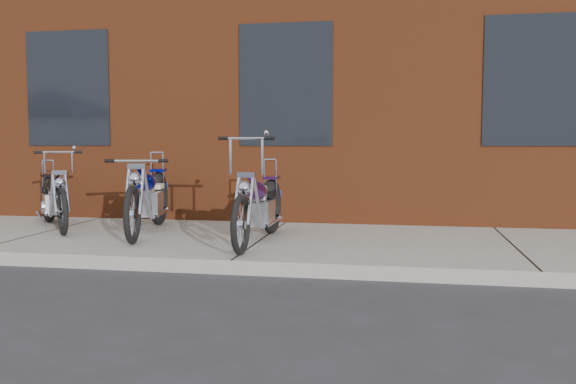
# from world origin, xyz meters

# --- Properties ---
(ground) EXTENTS (120.00, 120.00, 0.00)m
(ground) POSITION_xyz_m (0.00, 0.00, 0.00)
(ground) COLOR #2E2F31
(ground) RESTS_ON ground
(sidewalk) EXTENTS (22.00, 3.00, 0.15)m
(sidewalk) POSITION_xyz_m (0.00, 1.50, 0.07)
(sidewalk) COLOR gray
(sidewalk) RESTS_ON ground
(building_brick) EXTENTS (22.00, 10.00, 8.00)m
(building_brick) POSITION_xyz_m (0.00, 8.00, 4.00)
(building_brick) COLOR brown
(building_brick) RESTS_ON ground
(chopper_purple) EXTENTS (0.55, 2.25, 1.26)m
(chopper_purple) POSITION_xyz_m (0.02, 1.17, 0.56)
(chopper_purple) COLOR black
(chopper_purple) RESTS_ON sidewalk
(chopper_blue) EXTENTS (0.75, 2.40, 1.06)m
(chopper_blue) POSITION_xyz_m (-1.61, 1.66, 0.59)
(chopper_blue) COLOR black
(chopper_blue) RESTS_ON sidewalk
(chopper_third) EXTENTS (1.41, 1.75, 1.09)m
(chopper_third) POSITION_xyz_m (-3.09, 1.85, 0.54)
(chopper_third) COLOR black
(chopper_third) RESTS_ON sidewalk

